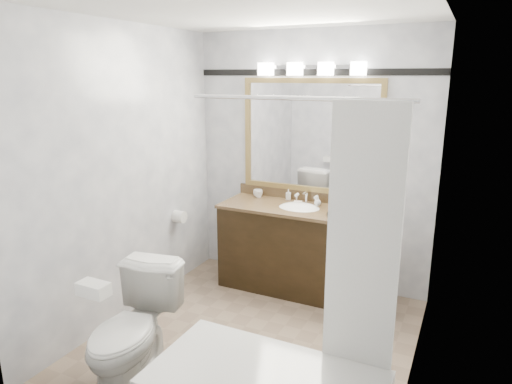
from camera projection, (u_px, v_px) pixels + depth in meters
room at (252, 190)px, 3.36m from camera, size 2.42×2.62×2.52m
vanity at (298, 247)px, 4.45m from camera, size 1.53×0.58×0.97m
mirror at (310, 136)px, 4.42m from camera, size 1.40×0.04×1.10m
vanity_light_bar at (310, 68)px, 4.21m from camera, size 1.02×0.14×0.12m
accent_stripe at (313, 72)px, 4.28m from camera, size 2.40×0.01×0.06m
tp_roll at (179, 217)px, 4.56m from camera, size 0.11×0.12×0.12m
toilet at (132, 331)px, 3.06m from camera, size 0.58×0.86×0.81m
tissue_box at (93, 289)px, 2.69m from camera, size 0.19×0.11×0.08m
coffee_maker at (341, 194)px, 4.07m from camera, size 0.20×0.24×0.38m
cup_left at (258, 193)px, 4.72m from camera, size 0.10×0.10×0.08m
cup_right at (259, 194)px, 4.70m from camera, size 0.10×0.10×0.07m
soap_bottle_a at (288, 195)px, 4.61m from camera, size 0.06×0.06×0.10m
soap_bottle_b at (318, 201)px, 4.39m from camera, size 0.09×0.09×0.09m
soap_bar at (298, 202)px, 4.47m from camera, size 0.09×0.07×0.02m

